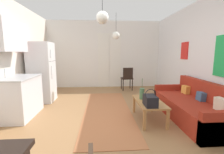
{
  "coord_description": "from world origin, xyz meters",
  "views": [
    {
      "loc": [
        -0.14,
        -3.18,
        1.44
      ],
      "look_at": [
        0.19,
        1.58,
        0.7
      ],
      "focal_mm": 25.21,
      "sensor_mm": 36.0,
      "label": 1
    }
  ],
  "objects_px": {
    "coffee_table": "(149,103)",
    "pendant_lamp_far": "(116,35)",
    "handbag": "(150,100)",
    "accent_chair": "(127,77)",
    "bamboo_vase": "(142,94)",
    "couch": "(194,107)",
    "pendant_lamp_near": "(102,17)",
    "refrigerator": "(42,72)"
  },
  "relations": [
    {
      "from": "couch",
      "to": "pendant_lamp_near",
      "type": "relative_size",
      "value": 2.63
    },
    {
      "from": "couch",
      "to": "refrigerator",
      "type": "height_order",
      "value": "refrigerator"
    },
    {
      "from": "accent_chair",
      "to": "pendant_lamp_far",
      "type": "distance_m",
      "value": 1.69
    },
    {
      "from": "couch",
      "to": "accent_chair",
      "type": "xyz_separation_m",
      "value": [
        -1.02,
        2.76,
        0.24
      ]
    },
    {
      "from": "coffee_table",
      "to": "refrigerator",
      "type": "distance_m",
      "value": 3.2
    },
    {
      "from": "bamboo_vase",
      "to": "pendant_lamp_far",
      "type": "xyz_separation_m",
      "value": [
        -0.39,
        2.02,
        1.46
      ]
    },
    {
      "from": "bamboo_vase",
      "to": "handbag",
      "type": "xyz_separation_m",
      "value": [
        0.04,
        -0.47,
        -0.02
      ]
    },
    {
      "from": "coffee_table",
      "to": "refrigerator",
      "type": "bearing_deg",
      "value": 150.75
    },
    {
      "from": "pendant_lamp_near",
      "to": "bamboo_vase",
      "type": "bearing_deg",
      "value": 31.0
    },
    {
      "from": "handbag",
      "to": "accent_chair",
      "type": "relative_size",
      "value": 0.38
    },
    {
      "from": "accent_chair",
      "to": "pendant_lamp_near",
      "type": "xyz_separation_m",
      "value": [
        -0.97,
        -3.13,
        1.53
      ]
    },
    {
      "from": "coffee_table",
      "to": "pendant_lamp_far",
      "type": "distance_m",
      "value": 2.77
    },
    {
      "from": "handbag",
      "to": "accent_chair",
      "type": "bearing_deg",
      "value": 88.8
    },
    {
      "from": "couch",
      "to": "bamboo_vase",
      "type": "height_order",
      "value": "bamboo_vase"
    },
    {
      "from": "coffee_table",
      "to": "accent_chair",
      "type": "relative_size",
      "value": 1.13
    },
    {
      "from": "refrigerator",
      "to": "pendant_lamp_far",
      "type": "height_order",
      "value": "pendant_lamp_far"
    },
    {
      "from": "handbag",
      "to": "pendant_lamp_far",
      "type": "distance_m",
      "value": 2.93
    },
    {
      "from": "bamboo_vase",
      "to": "pendant_lamp_near",
      "type": "bearing_deg",
      "value": -149.0
    },
    {
      "from": "coffee_table",
      "to": "refrigerator",
      "type": "height_order",
      "value": "refrigerator"
    },
    {
      "from": "coffee_table",
      "to": "refrigerator",
      "type": "xyz_separation_m",
      "value": [
        -2.75,
        1.54,
        0.5
      ]
    },
    {
      "from": "handbag",
      "to": "accent_chair",
      "type": "xyz_separation_m",
      "value": [
        0.06,
        3.07,
        -0.03
      ]
    },
    {
      "from": "bamboo_vase",
      "to": "pendant_lamp_near",
      "type": "relative_size",
      "value": 0.57
    },
    {
      "from": "couch",
      "to": "refrigerator",
      "type": "relative_size",
      "value": 1.22
    },
    {
      "from": "couch",
      "to": "pendant_lamp_near",
      "type": "bearing_deg",
      "value": -169.54
    },
    {
      "from": "pendant_lamp_far",
      "to": "pendant_lamp_near",
      "type": "bearing_deg",
      "value": -100.55
    },
    {
      "from": "bamboo_vase",
      "to": "accent_chair",
      "type": "relative_size",
      "value": 0.52
    },
    {
      "from": "accent_chair",
      "to": "pendant_lamp_near",
      "type": "bearing_deg",
      "value": 68.71
    },
    {
      "from": "accent_chair",
      "to": "pendant_lamp_near",
      "type": "relative_size",
      "value": 1.09
    },
    {
      "from": "handbag",
      "to": "coffee_table",
      "type": "bearing_deg",
      "value": 75.73
    },
    {
      "from": "couch",
      "to": "bamboo_vase",
      "type": "xyz_separation_m",
      "value": [
        -1.13,
        0.15,
        0.29
      ]
    },
    {
      "from": "bamboo_vase",
      "to": "handbag",
      "type": "bearing_deg",
      "value": -84.92
    },
    {
      "from": "bamboo_vase",
      "to": "coffee_table",
      "type": "bearing_deg",
      "value": -52.45
    },
    {
      "from": "refrigerator",
      "to": "pendant_lamp_near",
      "type": "distance_m",
      "value": 2.85
    },
    {
      "from": "accent_chair",
      "to": "pendant_lamp_near",
      "type": "height_order",
      "value": "pendant_lamp_near"
    },
    {
      "from": "bamboo_vase",
      "to": "handbag",
      "type": "distance_m",
      "value": 0.47
    },
    {
      "from": "coffee_table",
      "to": "pendant_lamp_far",
      "type": "xyz_separation_m",
      "value": [
        -0.51,
        2.18,
        1.64
      ]
    },
    {
      "from": "handbag",
      "to": "refrigerator",
      "type": "xyz_separation_m",
      "value": [
        -2.68,
        1.85,
        0.34
      ]
    },
    {
      "from": "accent_chair",
      "to": "refrigerator",
      "type": "bearing_deg",
      "value": 19.97
    },
    {
      "from": "pendant_lamp_far",
      "to": "couch",
      "type": "bearing_deg",
      "value": -55.04
    },
    {
      "from": "refrigerator",
      "to": "pendant_lamp_near",
      "type": "height_order",
      "value": "pendant_lamp_near"
    },
    {
      "from": "pendant_lamp_near",
      "to": "accent_chair",
      "type": "bearing_deg",
      "value": 72.75
    },
    {
      "from": "coffee_table",
      "to": "pendant_lamp_far",
      "type": "bearing_deg",
      "value": 103.2
    }
  ]
}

